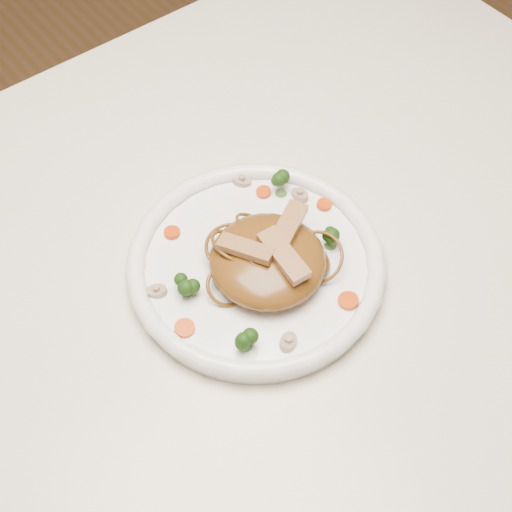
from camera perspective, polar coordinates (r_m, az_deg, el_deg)
ground at (r=1.48m, az=-2.05°, el=-17.32°), size 4.00×4.00×0.00m
table at (r=0.89m, az=-3.27°, el=-4.24°), size 1.20×0.80×0.75m
plate at (r=0.79m, az=0.00°, el=-0.92°), size 0.35×0.35×0.02m
noodle_mound at (r=0.76m, az=0.91°, el=-0.34°), size 0.13×0.13×0.04m
chicken_a at (r=0.76m, az=2.50°, el=2.29°), size 0.07×0.05×0.01m
chicken_b at (r=0.74m, az=-0.82°, el=0.59°), size 0.05×0.06×0.01m
chicken_c at (r=0.74m, az=2.19°, el=0.05°), size 0.03×0.07×0.01m
broccoli_0 at (r=0.83m, az=2.02°, el=5.71°), size 0.04×0.04×0.03m
broccoli_1 at (r=0.76m, az=-5.53°, el=-2.20°), size 0.03×0.03×0.03m
broccoli_2 at (r=0.72m, az=-0.88°, el=-6.61°), size 0.03×0.03×0.03m
broccoli_3 at (r=0.79m, az=5.97°, el=1.41°), size 0.03×0.03×0.03m
carrot_0 at (r=0.84m, az=0.60°, el=5.06°), size 0.02×0.02×0.00m
carrot_1 at (r=0.74m, az=-5.64°, el=-5.67°), size 0.03×0.03×0.00m
carrot_2 at (r=0.84m, az=5.39°, el=4.05°), size 0.02×0.02×0.00m
carrot_3 at (r=0.81m, az=-6.63°, el=1.86°), size 0.02×0.02×0.00m
carrot_4 at (r=0.76m, az=7.27°, el=-3.51°), size 0.03×0.03×0.00m
mushroom_0 at (r=0.73m, az=2.56°, el=-6.76°), size 0.03×0.03×0.01m
mushroom_1 at (r=0.84m, az=3.47°, el=4.84°), size 0.02×0.02×0.01m
mushroom_2 at (r=0.77m, az=-7.81°, el=-2.73°), size 0.03×0.03×0.01m
mushroom_3 at (r=0.85m, az=-1.11°, el=5.95°), size 0.03×0.03×0.01m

